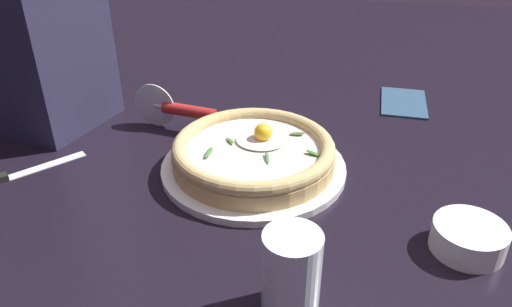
# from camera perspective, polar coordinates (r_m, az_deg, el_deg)

# --- Properties ---
(ground_plane) EXTENTS (2.40, 2.40, 0.03)m
(ground_plane) POSITION_cam_1_polar(r_m,az_deg,el_deg) (0.80, -0.49, -3.42)
(ground_plane) COLOR black
(ground_plane) RESTS_ON ground
(pizza_plate) EXTENTS (0.30, 0.30, 0.01)m
(pizza_plate) POSITION_cam_1_polar(r_m,az_deg,el_deg) (0.80, -0.00, -1.60)
(pizza_plate) COLOR white
(pizza_plate) RESTS_ON ground
(pizza) EXTENTS (0.26, 0.26, 0.06)m
(pizza) POSITION_cam_1_polar(r_m,az_deg,el_deg) (0.79, 0.01, 0.15)
(pizza) COLOR tan
(pizza) RESTS_ON pizza_plate
(side_bowl) EXTENTS (0.09, 0.09, 0.04)m
(side_bowl) POSITION_cam_1_polar(r_m,az_deg,el_deg) (0.69, 23.26, -8.91)
(side_bowl) COLOR white
(side_bowl) RESTS_ON ground
(pizza_cutter) EXTENTS (0.16, 0.04, 0.08)m
(pizza_cutter) POSITION_cam_1_polar(r_m,az_deg,el_deg) (0.92, -8.92, 5.06)
(pizza_cutter) COLOR silver
(pizza_cutter) RESTS_ON ground
(table_knife) EXTENTS (0.15, 0.17, 0.01)m
(table_knife) POSITION_cam_1_polar(r_m,az_deg,el_deg) (0.87, -27.41, -2.64)
(table_knife) COLOR silver
(table_knife) RESTS_ON ground
(drinking_glass) EXTENTS (0.06, 0.06, 0.10)m
(drinking_glass) POSITION_cam_1_polar(r_m,az_deg,el_deg) (0.55, 4.04, -14.18)
(drinking_glass) COLOR silver
(drinking_glass) RESTS_ON ground
(folded_napkin) EXTENTS (0.10, 0.14, 0.01)m
(folded_napkin) POSITION_cam_1_polar(r_m,az_deg,el_deg) (1.07, 16.64, 5.75)
(folded_napkin) COLOR navy
(folded_napkin) RESTS_ON ground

